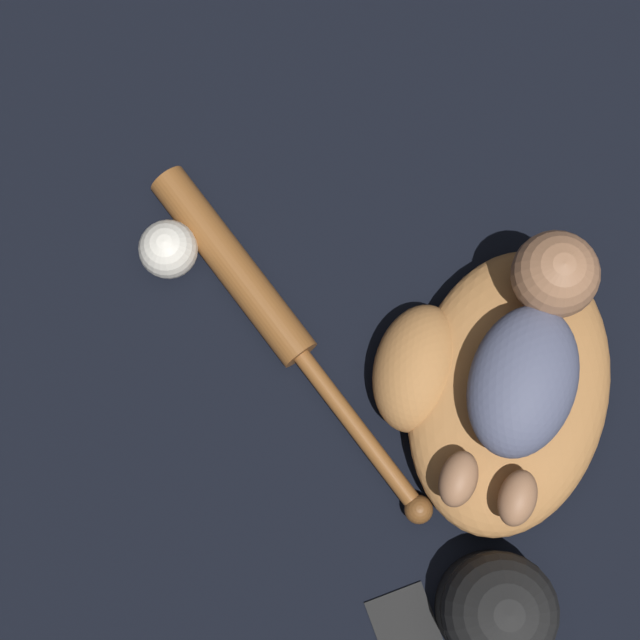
# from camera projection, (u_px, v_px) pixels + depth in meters

# --- Properties ---
(ground_plane) EXTENTS (6.00, 6.00, 0.00)m
(ground_plane) POSITION_uv_depth(u_px,v_px,m) (471.00, 354.00, 1.30)
(ground_plane) COLOR black
(baseball_glove) EXTENTS (0.35, 0.29, 0.09)m
(baseball_glove) POSITION_uv_depth(u_px,v_px,m) (494.00, 387.00, 1.25)
(baseball_glove) COLOR #A8703D
(baseball_glove) RESTS_ON ground
(baby_figure) EXTENTS (0.33, 0.14, 0.10)m
(baby_figure) POSITION_uv_depth(u_px,v_px,m) (531.00, 353.00, 1.17)
(baby_figure) COLOR #4C516B
(baby_figure) RESTS_ON baseball_glove
(baseball_bat) EXTENTS (0.37, 0.42, 0.05)m
(baseball_bat) POSITION_uv_depth(u_px,v_px,m) (259.00, 299.00, 1.29)
(baseball_bat) COLOR brown
(baseball_bat) RESTS_ON ground
(baseball) EXTENTS (0.07, 0.07, 0.07)m
(baseball) POSITION_uv_depth(u_px,v_px,m) (168.00, 249.00, 1.29)
(baseball) COLOR silver
(baseball) RESTS_ON ground
(baseball_cap) EXTENTS (0.19, 0.21, 0.13)m
(baseball_cap) POSITION_uv_depth(u_px,v_px,m) (496.00, 611.00, 1.19)
(baseball_cap) COLOR black
(baseball_cap) RESTS_ON ground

